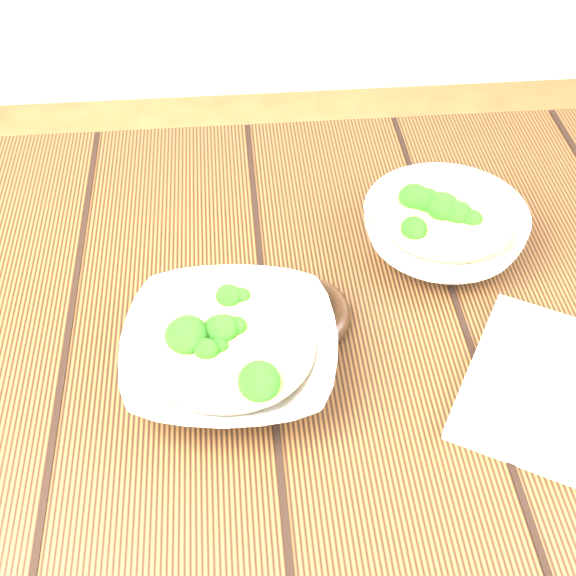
{
  "coord_description": "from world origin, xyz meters",
  "views": [
    {
      "loc": [
        -0.05,
        -0.53,
        1.35
      ],
      "look_at": [
        0.0,
        0.03,
        0.8
      ],
      "focal_mm": 50.0,
      "sensor_mm": 36.0,
      "label": 1
    }
  ],
  "objects_px": {
    "table": "(289,416)",
    "soup_bowl_back": "(444,229)",
    "soup_bowl_front": "(230,353)",
    "trivet": "(299,314)"
  },
  "relations": [
    {
      "from": "trivet",
      "to": "table",
      "type": "bearing_deg",
      "value": -116.68
    },
    {
      "from": "table",
      "to": "soup_bowl_front",
      "type": "relative_size",
      "value": 5.54
    },
    {
      "from": "soup_bowl_back",
      "to": "trivet",
      "type": "relative_size",
      "value": 2.23
    },
    {
      "from": "table",
      "to": "soup_bowl_back",
      "type": "distance_m",
      "value": 0.27
    },
    {
      "from": "soup_bowl_front",
      "to": "table",
      "type": "bearing_deg",
      "value": 28.03
    },
    {
      "from": "soup_bowl_front",
      "to": "trivet",
      "type": "distance_m",
      "value": 0.09
    },
    {
      "from": "table",
      "to": "soup_bowl_front",
      "type": "height_order",
      "value": "soup_bowl_front"
    },
    {
      "from": "table",
      "to": "trivet",
      "type": "distance_m",
      "value": 0.14
    },
    {
      "from": "table",
      "to": "soup_bowl_front",
      "type": "distance_m",
      "value": 0.16
    },
    {
      "from": "soup_bowl_front",
      "to": "trivet",
      "type": "bearing_deg",
      "value": 38.77
    }
  ]
}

